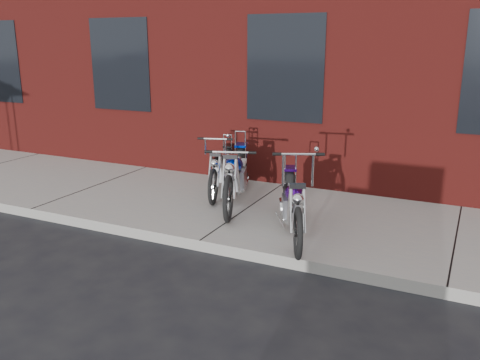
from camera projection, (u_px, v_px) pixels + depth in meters
The scene contains 5 objects.
ground at pixel (200, 251), 6.62m from camera, with size 120.00×120.00×0.00m, color black.
sidewalk at pixel (248, 212), 7.91m from camera, with size 22.00×3.00×0.15m, color gray.
chopper_purple at pixel (293, 205), 6.74m from camera, with size 0.99×2.05×1.23m.
chopper_blue at pixel (236, 177), 8.04m from camera, with size 0.93×2.29×1.04m.
chopper_third at pixel (222, 171), 8.67m from camera, with size 0.74×1.97×1.03m.
Camera 1 is at (3.12, -5.32, 2.64)m, focal length 38.00 mm.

